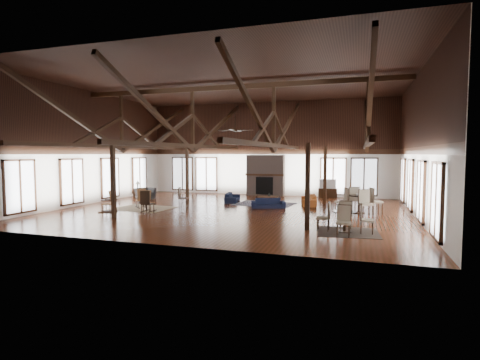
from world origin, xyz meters
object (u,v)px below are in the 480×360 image
(sofa_navy_left, at_px, (232,197))
(cafe_table_far, at_px, (359,201))
(sofa_navy_front, at_px, (268,203))
(armchair, at_px, (145,193))
(coffee_table, at_px, (268,197))
(sofa_orange, at_px, (309,200))
(tv_console, at_px, (328,193))
(cafe_table_near, at_px, (345,218))

(sofa_navy_left, bearing_deg, cafe_table_far, -116.36)
(sofa_navy_front, xyz_separation_m, armchair, (-7.86, 1.50, 0.08))
(sofa_navy_left, relative_size, armchair, 1.72)
(coffee_table, relative_size, armchair, 1.13)
(coffee_table, xyz_separation_m, cafe_table_far, (4.64, -1.73, 0.20))
(sofa_navy_left, distance_m, sofa_orange, 4.21)
(sofa_orange, distance_m, tv_console, 3.84)
(sofa_navy_left, relative_size, sofa_orange, 0.93)
(coffee_table, height_order, tv_console, tv_console)
(sofa_orange, relative_size, cafe_table_near, 0.96)
(sofa_navy_front, bearing_deg, coffee_table, 84.98)
(sofa_orange, relative_size, cafe_table_far, 0.85)
(sofa_navy_front, distance_m, armchair, 8.00)
(sofa_navy_front, xyz_separation_m, cafe_table_near, (3.80, -4.73, 0.26))
(cafe_table_far, bearing_deg, sofa_navy_left, 164.19)
(sofa_navy_left, bearing_deg, cafe_table_near, -146.41)
(sofa_orange, relative_size, armchair, 1.84)
(sofa_navy_front, bearing_deg, cafe_table_far, -21.31)
(sofa_navy_front, distance_m, cafe_table_near, 6.07)
(armchair, xyz_separation_m, tv_console, (10.29, 4.02, -0.05))
(armchair, bearing_deg, sofa_navy_front, -73.96)
(sofa_navy_left, relative_size, tv_console, 1.54)
(sofa_orange, relative_size, tv_console, 1.65)
(sofa_navy_left, xyz_separation_m, cafe_table_far, (6.71, -1.90, 0.31))
(sofa_navy_front, xyz_separation_m, sofa_navy_left, (-2.46, 1.72, 0.01))
(sofa_orange, height_order, cafe_table_far, cafe_table_far)
(sofa_navy_left, height_order, cafe_table_near, cafe_table_near)
(armchair, height_order, tv_console, armchair)
(armchair, bearing_deg, cafe_table_far, -71.05)
(sofa_navy_front, distance_m, sofa_orange, 2.48)
(cafe_table_near, relative_size, tv_console, 1.72)
(sofa_navy_front, relative_size, coffee_table, 1.47)
(armchair, height_order, cafe_table_near, cafe_table_near)
(armchair, bearing_deg, tv_console, -41.80)
(sofa_navy_front, relative_size, sofa_orange, 0.90)
(armchair, bearing_deg, coffee_table, -62.75)
(sofa_orange, distance_m, cafe_table_far, 3.17)
(tv_console, bearing_deg, cafe_table_far, -72.30)
(coffee_table, xyz_separation_m, tv_console, (2.82, 3.97, -0.07))
(sofa_orange, bearing_deg, sofa_navy_left, -99.86)
(sofa_navy_left, height_order, tv_console, tv_console)
(sofa_orange, height_order, cafe_table_near, cafe_table_near)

